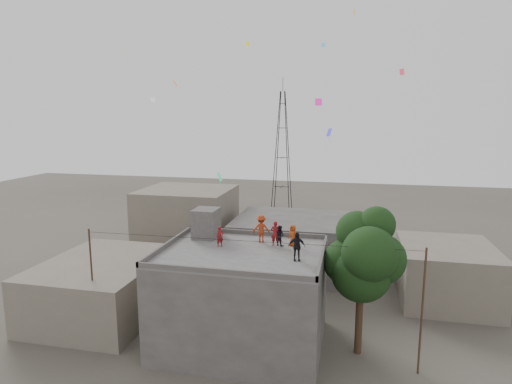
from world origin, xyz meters
TOP-DOWN VIEW (x-y plane):
  - ground at (0.00, 0.00)m, footprint 140.00×140.00m
  - main_building at (0.00, 0.00)m, footprint 10.00×8.00m
  - parapet at (0.00, 0.00)m, footprint 10.00×8.00m
  - stair_head_box at (-3.20, 2.60)m, footprint 1.60×1.80m
  - neighbor_west at (-11.00, 2.00)m, footprint 8.00×10.00m
  - neighbor_north at (2.00, 14.00)m, footprint 12.00×9.00m
  - neighbor_northwest at (-10.00, 16.00)m, footprint 9.00×8.00m
  - neighbor_east at (14.00, 10.00)m, footprint 7.00×8.00m
  - tree at (7.37, 0.60)m, footprint 4.90×4.60m
  - utility_line at (0.50, -1.25)m, footprint 20.12×0.62m
  - transmission_tower at (-4.00, 40.00)m, footprint 2.97×2.97m
  - person_red_adult at (1.77, 1.77)m, footprint 0.60×0.41m
  - person_orange_child at (2.90, 1.92)m, footprint 0.81×0.74m
  - person_dark_child at (2.05, 1.86)m, footprint 0.81×0.76m
  - person_dark_adult at (3.49, -0.86)m, footprint 1.05×0.61m
  - person_orange_adult at (0.74, 2.31)m, footprint 1.26×0.84m
  - person_red_child at (-1.63, 0.75)m, footprint 0.57×0.55m
  - kites at (-0.09, 7.08)m, footprint 20.91×14.57m

SIDE VIEW (x-z plane):
  - ground at x=0.00m, z-range 0.00..0.00m
  - neighbor_west at x=-11.00m, z-range 0.00..4.00m
  - neighbor_east at x=14.00m, z-range 0.00..4.40m
  - neighbor_north at x=2.00m, z-range 0.00..5.00m
  - main_building at x=0.00m, z-range 0.00..6.10m
  - neighbor_northwest at x=-10.00m, z-range 0.00..7.00m
  - utility_line at x=0.50m, z-range 0.13..7.53m
  - tree at x=7.37m, z-range 1.55..10.65m
  - parapet at x=0.00m, z-range 6.10..6.40m
  - person_red_child at x=-1.63m, z-range 6.10..7.42m
  - person_dark_child at x=2.05m, z-range 6.10..7.42m
  - person_orange_child at x=2.90m, z-range 6.10..7.48m
  - person_red_adult at x=1.77m, z-range 6.10..7.70m
  - person_dark_adult at x=3.49m, z-range 6.10..7.79m
  - person_orange_adult at x=0.74m, z-range 6.10..7.92m
  - stair_head_box at x=-3.20m, z-range 6.10..8.10m
  - transmission_tower at x=-4.00m, z-range -0.93..19.07m
  - kites at x=-0.09m, z-range 9.63..22.29m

